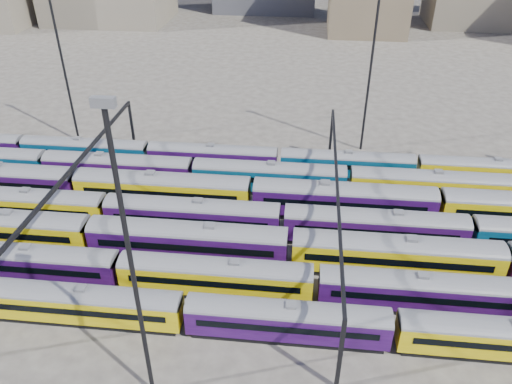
# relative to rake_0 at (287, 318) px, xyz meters

# --- Properties ---
(ground) EXTENTS (500.00, 500.00, 0.00)m
(ground) POSITION_rel_rake_0_xyz_m (-5.60, 15.00, -2.43)
(ground) COLOR #3E3A35
(ground) RESTS_ON ground
(rake_0) EXTENTS (131.72, 2.75, 4.62)m
(rake_0) POSITION_rel_rake_0_xyz_m (0.00, 0.00, 0.00)
(rake_0) COLOR black
(rake_0) RESTS_ON ground
(rake_1) EXTENTS (118.61, 2.89, 4.87)m
(rake_1) POSITION_rel_rake_0_xyz_m (2.52, 5.00, 0.13)
(rake_1) COLOR black
(rake_1) RESTS_ON ground
(rake_2) EXTENTS (132.20, 3.22, 5.44)m
(rake_2) POSITION_rel_rake_0_xyz_m (-0.29, 10.00, 0.43)
(rake_2) COLOR black
(rake_2) RESTS_ON ground
(rake_3) EXTENTS (125.62, 3.06, 5.16)m
(rake_3) POSITION_rel_rake_0_xyz_m (-1.43, 15.00, 0.28)
(rake_3) COLOR black
(rake_3) RESTS_ON ground
(rake_4) EXTENTS (135.22, 3.30, 5.56)m
(rake_4) POSITION_rel_rake_0_xyz_m (-5.54, 20.00, 0.50)
(rake_4) COLOR black
(rake_4) RESTS_ON ground
(rake_5) EXTENTS (123.69, 3.02, 5.08)m
(rake_5) POSITION_rel_rake_0_xyz_m (6.59, 25.00, 0.24)
(rake_5) COLOR black
(rake_5) RESTS_ON ground
(rake_6) EXTENTS (132.09, 2.76, 4.63)m
(rake_6) POSITION_rel_rake_0_xyz_m (-12.30, 30.00, 0.01)
(rake_6) COLOR black
(rake_6) RESTS_ON ground
(gantry_1) EXTENTS (0.35, 40.35, 8.03)m
(gantry_1) POSITION_rel_rake_0_xyz_m (-25.60, 15.00, 4.36)
(gantry_1) COLOR black
(gantry_1) RESTS_ON ground
(gantry_2) EXTENTS (0.35, 40.35, 8.03)m
(gantry_2) POSITION_rel_rake_0_xyz_m (4.40, 15.00, 4.36)
(gantry_2) COLOR black
(gantry_2) RESTS_ON ground
(mast_1) EXTENTS (1.40, 0.50, 25.60)m
(mast_1) POSITION_rel_rake_0_xyz_m (-35.60, 37.00, 11.54)
(mast_1) COLOR black
(mast_1) RESTS_ON ground
(mast_2) EXTENTS (1.40, 0.50, 25.60)m
(mast_2) POSITION_rel_rake_0_xyz_m (-10.60, -7.00, 11.54)
(mast_2) COLOR black
(mast_2) RESTS_ON ground
(mast_3) EXTENTS (1.40, 0.50, 25.60)m
(mast_3) POSITION_rel_rake_0_xyz_m (9.40, 39.00, 11.54)
(mast_3) COLOR black
(mast_3) RESTS_ON ground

